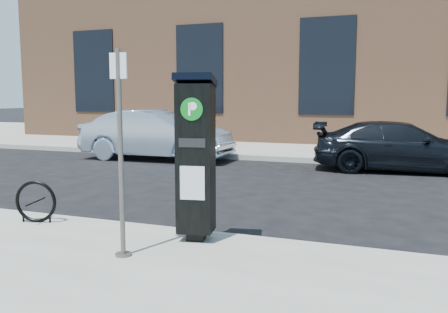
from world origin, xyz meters
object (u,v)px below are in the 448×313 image
at_px(car_dark, 401,147).
at_px(sign_pole, 121,155).
at_px(bike_rack, 36,202).
at_px(car_silver, 156,135).
at_px(parking_kiosk, 196,156).

bearing_deg(car_dark, sign_pole, 155.60).
bearing_deg(car_dark, bike_rack, 142.43).
height_order(sign_pole, car_silver, sign_pole).
bearing_deg(bike_rack, car_silver, 91.86).
height_order(sign_pole, bike_rack, sign_pole).
height_order(car_silver, car_dark, car_silver).
bearing_deg(bike_rack, sign_pole, -36.82).
distance_m(parking_kiosk, car_dark, 8.05).
bearing_deg(sign_pole, parking_kiosk, 56.29).
distance_m(sign_pole, bike_rack, 2.23).
relative_size(sign_pole, bike_rack, 3.77).
bearing_deg(parking_kiosk, car_dark, 62.32).
bearing_deg(car_silver, bike_rack, -164.94).
relative_size(car_silver, car_dark, 1.04).
relative_size(sign_pole, car_dark, 0.51).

